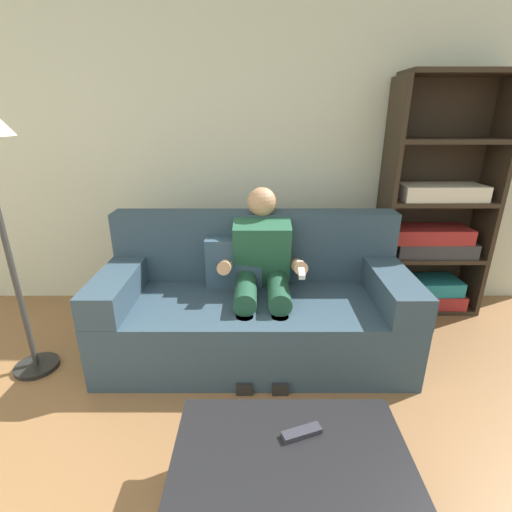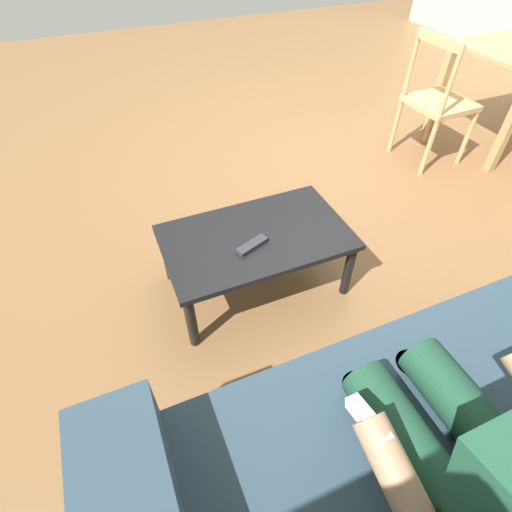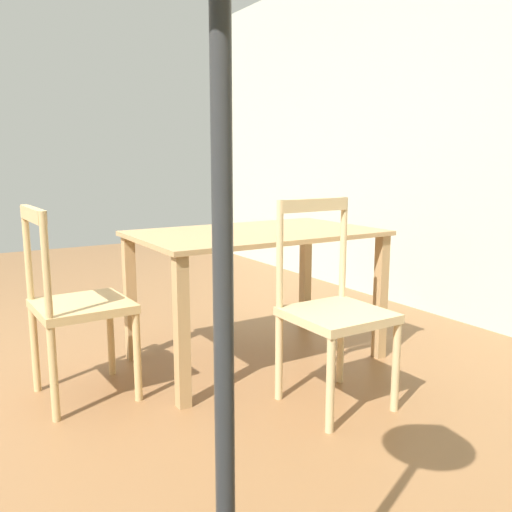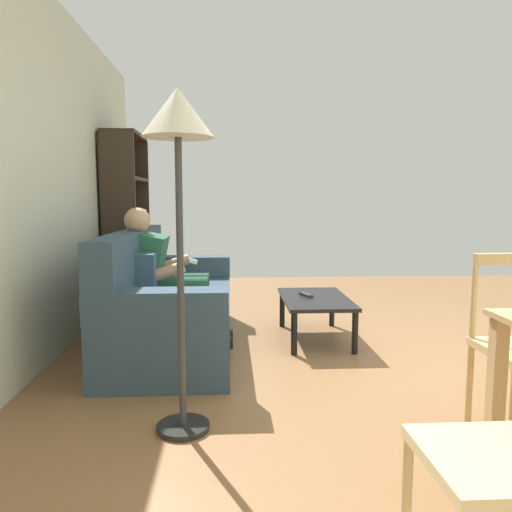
# 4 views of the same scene
# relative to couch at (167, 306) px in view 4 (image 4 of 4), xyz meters

# --- Properties ---
(ground_plane) EXTENTS (8.84, 8.84, 0.00)m
(ground_plane) POSITION_rel_couch_xyz_m (-0.86, -2.28, -0.34)
(ground_plane) COLOR brown
(wall_back) EXTENTS (6.84, 0.12, 2.76)m
(wall_back) POSITION_rel_couch_xyz_m (-0.86, 0.87, 1.04)
(wall_back) COLOR beige
(wall_back) RESTS_ON ground_plane
(couch) EXTENTS (2.08, 0.90, 0.96)m
(couch) POSITION_rel_couch_xyz_m (0.00, 0.00, 0.00)
(couch) COLOR #2D4251
(couch) RESTS_ON ground_plane
(person_lounging) EXTENTS (0.59, 0.88, 1.15)m
(person_lounging) POSITION_rel_couch_xyz_m (0.05, 0.01, 0.26)
(person_lounging) COLOR #23563D
(person_lounging) RESTS_ON ground_plane
(coffee_table) EXTENTS (0.94, 0.56, 0.37)m
(coffee_table) POSITION_rel_couch_xyz_m (0.15, -1.26, -0.02)
(coffee_table) COLOR black
(coffee_table) RESTS_ON ground_plane
(tv_remote) EXTENTS (0.18, 0.10, 0.02)m
(tv_remote) POSITION_rel_couch_xyz_m (0.20, -1.18, 0.04)
(tv_remote) COLOR #2D2D38
(tv_remote) RESTS_ON coffee_table
(bookshelf) EXTENTS (0.87, 0.36, 1.92)m
(bookshelf) POSITION_rel_couch_xyz_m (1.49, 0.63, 0.41)
(bookshelf) COLOR #2D2319
(bookshelf) RESTS_ON ground_plane
(dining_chair_near_wall) EXTENTS (0.42, 0.42, 0.95)m
(dining_chair_near_wall) POSITION_rel_couch_xyz_m (-2.62, -1.34, 0.11)
(dining_chair_near_wall) COLOR #D1B27F
(dining_chair_near_wall) RESTS_ON ground_plane
(floor_lamp) EXTENTS (0.36, 0.36, 1.75)m
(floor_lamp) POSITION_rel_couch_xyz_m (-1.48, -0.27, 1.13)
(floor_lamp) COLOR black
(floor_lamp) RESTS_ON ground_plane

